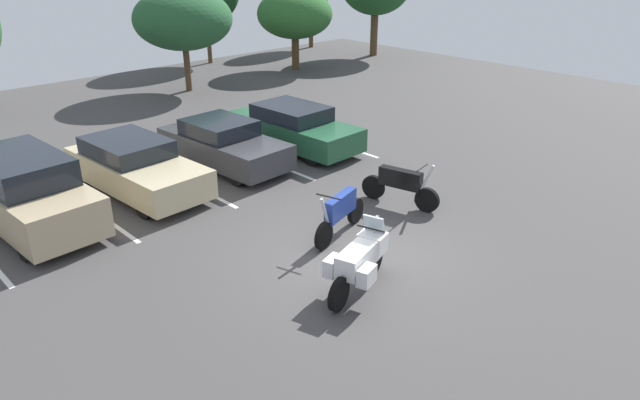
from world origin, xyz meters
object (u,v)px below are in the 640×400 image
(motorcycle_second, at_px, (340,213))
(car_tan, at_px, (27,192))
(motorcycle_touring, at_px, (360,260))
(motorcycle_third, at_px, (401,185))
(car_charcoal, at_px, (223,144))
(car_champagne, at_px, (136,167))
(car_green, at_px, (293,127))

(motorcycle_second, bearing_deg, car_tan, 132.59)
(motorcycle_touring, distance_m, motorcycle_second, 2.35)
(motorcycle_third, bearing_deg, car_tan, 144.15)
(motorcycle_touring, xyz_separation_m, car_tan, (-3.72, 7.45, 0.24))
(motorcycle_third, bearing_deg, car_charcoal, 106.09)
(motorcycle_second, xyz_separation_m, motorcycle_third, (2.39, 0.13, -0.01))
(car_tan, bearing_deg, motorcycle_touring, -63.47)
(car_tan, bearing_deg, motorcycle_third, -35.85)
(motorcycle_touring, relative_size, car_champagne, 0.45)
(car_tan, relative_size, car_green, 0.94)
(motorcycle_second, bearing_deg, motorcycle_touring, -125.94)
(car_green, bearing_deg, car_charcoal, 176.14)
(motorcycle_second, height_order, car_green, car_green)
(motorcycle_third, bearing_deg, motorcycle_second, -176.78)
(car_tan, height_order, car_champagne, car_tan)
(motorcycle_second, relative_size, car_tan, 0.47)
(car_tan, xyz_separation_m, car_charcoal, (5.85, 0.26, -0.20))
(motorcycle_third, xyz_separation_m, car_champagne, (-4.57, 5.64, 0.14))
(motorcycle_touring, bearing_deg, car_charcoal, 74.50)
(motorcycle_second, height_order, car_champagne, car_champagne)
(car_charcoal, height_order, car_green, car_green)
(motorcycle_third, bearing_deg, car_champagne, 129.02)
(motorcycle_third, height_order, car_charcoal, car_charcoal)
(car_charcoal, relative_size, car_green, 0.93)
(car_green, bearing_deg, motorcycle_third, -101.07)
(car_charcoal, bearing_deg, car_champagne, -179.45)
(motorcycle_third, relative_size, car_champagne, 0.46)
(motorcycle_touring, distance_m, motorcycle_third, 4.29)
(motorcycle_touring, height_order, car_charcoal, car_charcoal)
(motorcycle_third, xyz_separation_m, car_charcoal, (-1.63, 5.67, 0.11))
(motorcycle_touring, relative_size, motorcycle_third, 0.98)
(motorcycle_touring, height_order, motorcycle_third, motorcycle_touring)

